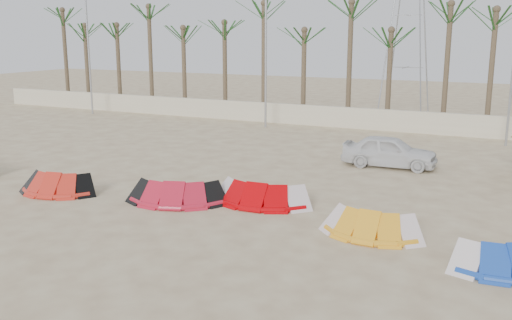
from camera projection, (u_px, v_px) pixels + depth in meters
The scene contains 11 objects.
ground at pixel (164, 248), 15.93m from camera, with size 120.00×120.00×0.00m, color beige.
boundary_wall at pixel (367, 119), 35.16m from camera, with size 60.00×0.30×1.30m, color beige.
palm_line at pixel (388, 23), 34.93m from camera, with size 52.00×4.00×7.70m.
lamp_a at pixel (88, 34), 40.65m from camera, with size 1.25×0.14×11.00m.
lamp_b at pixel (266, 34), 34.78m from camera, with size 1.25×0.14×11.00m.
pylon at pixel (403, 117), 40.17m from camera, with size 3.00×3.00×14.00m, color #A5A8AD, non-canonical shape.
kite_red_left at pixel (62, 182), 21.36m from camera, with size 3.18×2.00×0.90m.
kite_red_mid at pixel (181, 190), 20.23m from camera, with size 3.78×2.43×0.90m.
kite_red_right at pixel (264, 191), 20.08m from camera, with size 3.58×1.64×0.90m.
kite_orange at pixel (373, 221), 16.91m from camera, with size 3.02×1.61×0.90m.
car at pixel (389, 151), 25.35m from camera, with size 1.67×4.15×1.41m, color white.
Camera 1 is at (8.78, -12.43, 5.90)m, focal length 40.00 mm.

